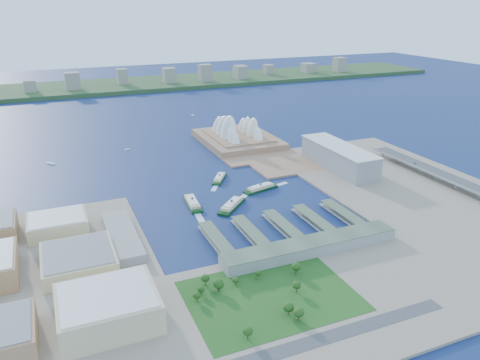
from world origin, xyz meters
name	(u,v)px	position (x,y,z in m)	size (l,w,h in m)	color
ground	(247,208)	(0.00, 0.00, 0.00)	(3000.00, 3000.00, 0.00)	#10204B
west_land	(43,294)	(-250.00, -105.00, 1.50)	(220.00, 390.00, 3.00)	gray
south_land	(339,294)	(0.00, -210.00, 1.50)	(720.00, 180.00, 3.00)	gray
east_land	(418,193)	(240.00, -50.00, 1.50)	(240.00, 500.00, 3.00)	gray
peninsula	(243,145)	(107.50, 260.00, 1.50)	(135.00, 220.00, 3.00)	#946B51
far_shore	(119,86)	(0.00, 980.00, 6.00)	(2200.00, 260.00, 12.00)	#2D4926
opera_house	(238,126)	(105.00, 280.00, 32.00)	(134.00, 180.00, 58.00)	white
toaster_building	(339,157)	(195.00, 80.00, 20.50)	(45.00, 155.00, 35.00)	gray
expressway	(457,184)	(300.00, -60.00, 8.93)	(26.00, 340.00, 11.85)	gray
west_buildings	(40,262)	(-250.00, -70.00, 16.50)	(200.00, 280.00, 27.00)	#A37751
ferry_wharves	(283,227)	(14.00, -75.00, 4.65)	(184.00, 90.00, 9.30)	#465440
terminal_building	(311,246)	(15.00, -135.00, 9.00)	(200.00, 28.00, 12.00)	gray
park	(271,288)	(-60.00, -190.00, 11.00)	(150.00, 110.00, 16.00)	#194714
far_skyline	(120,76)	(0.00, 960.00, 39.50)	(1900.00, 140.00, 55.00)	gray
ferry_a	(192,201)	(-62.43, 36.81, 5.44)	(14.66, 57.57, 10.89)	black
ferry_b	(219,177)	(3.48, 109.83, 4.64)	(12.49, 49.06, 9.28)	black
ferry_c	(232,204)	(-17.52, 8.64, 5.54)	(14.90, 58.55, 11.07)	black
ferry_d	(261,187)	(43.05, 48.38, 5.14)	(13.84, 54.37, 10.28)	black
boat_a	(50,163)	(-228.56, 287.36, 1.48)	(3.84, 15.36, 2.96)	white
boat_b	(127,149)	(-96.90, 316.79, 1.21)	(3.15, 8.99, 2.43)	white
boat_c	(247,117)	(204.40, 459.73, 1.47)	(3.80, 13.04, 2.93)	white
boat_e	(193,115)	(94.83, 530.41, 1.20)	(3.12, 9.80, 2.41)	white
car_c	(415,163)	(296.00, 20.58, 15.59)	(2.06, 5.07, 1.47)	slate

